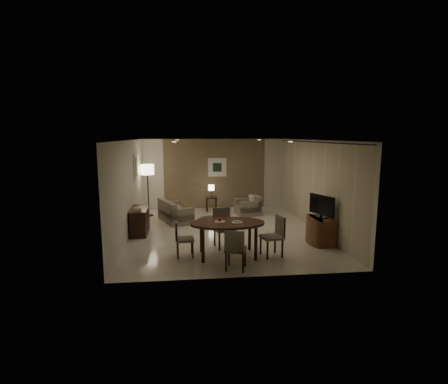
{
  "coord_description": "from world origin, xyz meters",
  "views": [
    {
      "loc": [
        -1.16,
        -10.1,
        2.83
      ],
      "look_at": [
        0.0,
        0.2,
        1.15
      ],
      "focal_mm": 28.0,
      "sensor_mm": 36.0,
      "label": 1
    }
  ],
  "objects": [
    {
      "name": "art_left_canvas",
      "position": [
        -2.71,
        1.2,
        1.85
      ],
      "size": [
        0.01,
        0.46,
        0.64
      ],
      "primitive_type": "cube",
      "color": "gray",
      "rests_on": "wall_left"
    },
    {
      "name": "fruit_apple",
      "position": [
        -0.37,
        -2.15,
        0.88
      ],
      "size": [
        0.09,
        0.09,
        0.09
      ],
      "primitive_type": "sphere",
      "color": "red",
      "rests_on": "plate_a"
    },
    {
      "name": "napkin",
      "position": [
        0.03,
        -2.25,
        0.85
      ],
      "size": [
        0.12,
        0.08,
        0.03
      ],
      "primitive_type": "cube",
      "color": "white",
      "rests_on": "plate_b"
    },
    {
      "name": "round_rug",
      "position": [
        -0.19,
        1.48,
        0.01
      ],
      "size": [
        1.13,
        1.13,
        0.01
      ],
      "primitive_type": "cylinder",
      "color": "#3D3A22",
      "rests_on": "floor"
    },
    {
      "name": "curtain_wall",
      "position": [
        2.68,
        0.0,
        1.32
      ],
      "size": [
        0.08,
        6.7,
        2.58
      ],
      "primitive_type": null,
      "color": "#C1B896",
      "rests_on": "wall_right"
    },
    {
      "name": "plate_a",
      "position": [
        -0.37,
        -2.15,
        0.83
      ],
      "size": [
        0.26,
        0.26,
        0.02
      ],
      "primitive_type": "cylinder",
      "color": "white",
      "rests_on": "dining_table"
    },
    {
      "name": "chair_far",
      "position": [
        -0.19,
        -1.55,
        0.5
      ],
      "size": [
        0.58,
        0.58,
        1.0
      ],
      "primitive_type": null,
      "rotation": [
        0.0,
        0.0,
        0.22
      ],
      "color": "gray",
      "rests_on": "floor"
    },
    {
      "name": "chair_right",
      "position": [
        0.85,
        -2.32,
        0.48
      ],
      "size": [
        0.55,
        0.55,
        0.95
      ],
      "primitive_type": null,
      "rotation": [
        0.0,
        0.0,
        -1.36
      ],
      "color": "gray",
      "rests_on": "floor"
    },
    {
      "name": "downlight_nr",
      "position": [
        1.4,
        -1.8,
        2.69
      ],
      "size": [
        0.1,
        0.1,
        0.01
      ],
      "primitive_type": "cylinder",
      "color": "white",
      "rests_on": "ceiling"
    },
    {
      "name": "chair_left",
      "position": [
        -1.19,
        -2.12,
        0.43
      ],
      "size": [
        0.44,
        0.44,
        0.86
      ],
      "primitive_type": null,
      "rotation": [
        0.0,
        0.0,
        1.63
      ],
      "color": "gray",
      "rests_on": "floor"
    },
    {
      "name": "plate_b",
      "position": [
        0.03,
        -2.25,
        0.83
      ],
      "size": [
        0.26,
        0.26,
        0.02
      ],
      "primitive_type": "cylinder",
      "color": "white",
      "rests_on": "dining_table"
    },
    {
      "name": "art_back_frame",
      "position": [
        0.1,
        3.46,
        1.6
      ],
      "size": [
        0.72,
        0.03,
        0.72
      ],
      "primitive_type": "cube",
      "color": "silver",
      "rests_on": "wall_back"
    },
    {
      "name": "art_left_frame",
      "position": [
        -2.72,
        1.2,
        1.85
      ],
      "size": [
        0.03,
        0.6,
        0.8
      ],
      "primitive_type": "cube",
      "color": "silver",
      "rests_on": "wall_left"
    },
    {
      "name": "sofa",
      "position": [
        -1.5,
        1.37,
        0.35
      ],
      "size": [
        1.68,
        1.25,
        0.71
      ],
      "primitive_type": null,
      "rotation": [
        0.0,
        0.0,
        1.94
      ],
      "color": "gray",
      "rests_on": "floor"
    },
    {
      "name": "art_back_canvas",
      "position": [
        0.1,
        3.44,
        1.6
      ],
      "size": [
        0.34,
        0.01,
        0.34
      ],
      "primitive_type": "cube",
      "color": "black",
      "rests_on": "wall_back"
    },
    {
      "name": "floor_lamp",
      "position": [
        -2.47,
        2.3,
        0.92
      ],
      "size": [
        0.46,
        0.46,
        1.83
      ],
      "primitive_type": null,
      "color": "#FFE5B7",
      "rests_on": "floor"
    },
    {
      "name": "taupe_accent",
      "position": [
        0.0,
        3.48,
        1.35
      ],
      "size": [
        3.96,
        0.03,
        2.7
      ],
      "primitive_type": "cube",
      "color": "#7D694D",
      "rests_on": "wall_back"
    },
    {
      "name": "armchair",
      "position": [
        1.06,
        2.04,
        0.35
      ],
      "size": [
        0.92,
        0.96,
        0.71
      ],
      "primitive_type": null,
      "rotation": [
        0.0,
        0.0,
        -1.33
      ],
      "color": "gray",
      "rests_on": "floor"
    },
    {
      "name": "flat_tv",
      "position": [
        2.38,
        -1.5,
        1.02
      ],
      "size": [
        0.36,
        0.85,
        0.6
      ],
      "primitive_type": null,
      "rotation": [
        0.0,
        0.0,
        0.35
      ],
      "color": "black",
      "rests_on": "tv_cabinet"
    },
    {
      "name": "curtain_rod",
      "position": [
        2.68,
        0.0,
        2.64
      ],
      "size": [
        0.03,
        6.8,
        0.03
      ],
      "primitive_type": "cylinder",
      "rotation": [
        1.57,
        0.0,
        0.0
      ],
      "color": "black",
      "rests_on": "wall_right"
    },
    {
      "name": "telephone",
      "position": [
        -2.49,
        -0.3,
        0.8
      ],
      "size": [
        0.2,
        0.14,
        0.09
      ],
      "primitive_type": null,
      "color": "white",
      "rests_on": "console_desk"
    },
    {
      "name": "table_lamp",
      "position": [
        -0.19,
        2.78,
        0.8
      ],
      "size": [
        0.22,
        0.22,
        0.5
      ],
      "primitive_type": null,
      "color": "#FFEAC1",
      "rests_on": "side_table"
    },
    {
      "name": "console_desk",
      "position": [
        -2.49,
        0.0,
        0.38
      ],
      "size": [
        0.48,
        1.2,
        0.75
      ],
      "primitive_type": null,
      "color": "#4C2C18",
      "rests_on": "floor"
    },
    {
      "name": "downlight_fr",
      "position": [
        1.4,
        1.8,
        2.69
      ],
      "size": [
        0.1,
        0.1,
        0.01
      ],
      "primitive_type": "cylinder",
      "color": "white",
      "rests_on": "ceiling"
    },
    {
      "name": "downlight_nl",
      "position": [
        -1.4,
        -1.8,
        2.69
      ],
      "size": [
        0.1,
        0.1,
        0.01
      ],
      "primitive_type": "cylinder",
      "color": "white",
      "rests_on": "ceiling"
    },
    {
      "name": "tv_cabinet",
      "position": [
        2.4,
        -1.5,
        0.35
      ],
      "size": [
        0.48,
        0.9,
        0.7
      ],
      "primitive_type": null,
      "color": "brown",
      "rests_on": "floor"
    },
    {
      "name": "chair_near",
      "position": [
        -0.11,
        -3.04,
        0.45
      ],
      "size": [
        0.54,
        0.54,
        0.9
      ],
      "primitive_type": null,
      "rotation": [
        0.0,
        0.0,
        2.85
      ],
      "color": "gray",
      "rests_on": "floor"
    },
    {
      "name": "dining_table",
      "position": [
        -0.19,
        -2.2,
        0.41
      ],
      "size": [
        1.75,
        1.09,
        0.82
      ],
      "primitive_type": null,
      "color": "#4C2C18",
      "rests_on": "floor"
    },
    {
      "name": "room_shell",
      "position": [
        0.0,
        0.4,
        1.35
      ],
      "size": [
        5.5,
        7.0,
        2.7
      ],
      "color": "beige",
      "rests_on": "ground"
    },
    {
      "name": "downlight_fl",
      "position": [
        -1.4,
        1.8,
        2.69
      ],
      "size": [
        0.1,
        0.1,
        0.01
      ],
      "primitive_type": "cylinder",
      "color": "white",
      "rests_on": "ceiling"
    },
    {
      "name": "side_table",
      "position": [
        -0.19,
        2.78,
        0.28
      ],
      "size": [
        0.43,
        0.43,
        0.55
      ],
      "primitive_type": null,
      "color": "black",
      "rests_on": "floor"
    }
  ]
}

